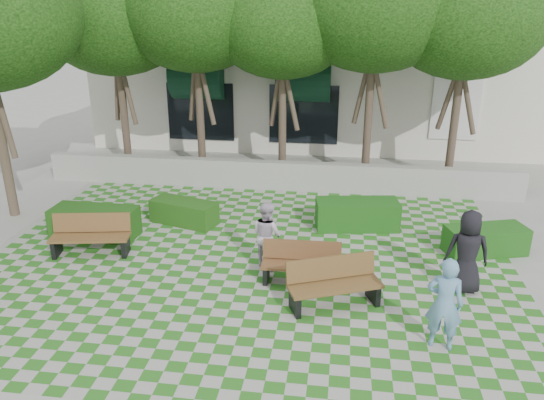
# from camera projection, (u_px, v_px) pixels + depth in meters

# --- Properties ---
(ground) EXTENTS (90.00, 90.00, 0.00)m
(ground) POSITION_uv_depth(u_px,v_px,m) (239.00, 286.00, 11.19)
(ground) COLOR gray
(ground) RESTS_ON ground
(lawn) EXTENTS (12.00, 12.00, 0.00)m
(lawn) POSITION_uv_depth(u_px,v_px,m) (247.00, 264.00, 12.12)
(lawn) COLOR #2B721E
(lawn) RESTS_ON ground
(retaining_wall) EXTENTS (15.00, 0.36, 0.90)m
(retaining_wall) POSITION_uv_depth(u_px,v_px,m) (277.00, 175.00, 16.78)
(retaining_wall) COLOR #9E9B93
(retaining_wall) RESTS_ON ground
(bench_east) EXTENTS (1.92, 1.27, 0.96)m
(bench_east) POSITION_uv_depth(u_px,v_px,m) (334.00, 284.00, 10.33)
(bench_east) COLOR brown
(bench_east) RESTS_ON ground
(bench_mid) EXTENTS (1.68, 0.60, 0.88)m
(bench_mid) POSITION_uv_depth(u_px,v_px,m) (301.00, 264.00, 11.21)
(bench_mid) COLOR brown
(bench_mid) RESTS_ON ground
(bench_west) EXTENTS (1.89, 0.91, 0.95)m
(bench_west) POSITION_uv_depth(u_px,v_px,m) (91.00, 236.00, 12.45)
(bench_west) COLOR brown
(bench_west) RESTS_ON ground
(hedge_east) EXTENTS (2.01, 1.26, 0.66)m
(hedge_east) POSITION_uv_depth(u_px,v_px,m) (485.00, 240.00, 12.53)
(hedge_east) COLOR #184C14
(hedge_east) RESTS_ON ground
(hedge_midright) EXTENTS (2.24, 1.16, 0.75)m
(hedge_midright) POSITION_uv_depth(u_px,v_px,m) (357.00, 214.00, 13.92)
(hedge_midright) COLOR #184C14
(hedge_midright) RESTS_ON ground
(hedge_midleft) EXTENTS (1.92, 1.21, 0.63)m
(hedge_midleft) POSITION_uv_depth(u_px,v_px,m) (184.00, 212.00, 14.23)
(hedge_midleft) COLOR #1C4813
(hedge_midleft) RESTS_ON ground
(hedge_west) EXTENTS (2.16, 0.91, 0.75)m
(hedge_west) POSITION_uv_depth(u_px,v_px,m) (95.00, 222.00, 13.43)
(hedge_west) COLOR #194512
(hedge_west) RESTS_ON ground
(person_blue) EXTENTS (0.69, 0.53, 1.71)m
(person_blue) POSITION_uv_depth(u_px,v_px,m) (444.00, 304.00, 8.94)
(person_blue) COLOR #6597B8
(person_blue) RESTS_ON ground
(person_dark) EXTENTS (0.90, 0.62, 1.76)m
(person_dark) POSITION_uv_depth(u_px,v_px,m) (467.00, 252.00, 10.70)
(person_dark) COLOR black
(person_dark) RESTS_ON ground
(person_white) EXTENTS (0.94, 0.92, 1.53)m
(person_white) POSITION_uv_depth(u_px,v_px,m) (267.00, 235.00, 11.77)
(person_white) COLOR silver
(person_white) RESTS_ON ground
(tree_row) EXTENTS (17.70, 13.40, 7.41)m
(tree_row) POSITION_uv_depth(u_px,v_px,m) (212.00, 18.00, 15.11)
(tree_row) COLOR #47382B
(tree_row) RESTS_ON ground
(building) EXTENTS (18.00, 8.92, 5.15)m
(building) POSITION_uv_depth(u_px,v_px,m) (321.00, 76.00, 23.22)
(building) COLOR silver
(building) RESTS_ON ground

